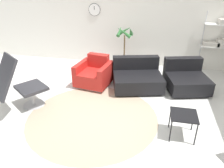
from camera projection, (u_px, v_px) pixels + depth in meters
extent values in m
plane|color=silver|center=(109.00, 113.00, 4.33)|extent=(12.00, 12.00, 0.00)
cube|color=silver|center=(130.00, 17.00, 6.17)|extent=(12.00, 0.06, 2.80)
cylinder|color=black|center=(94.00, 10.00, 6.25)|extent=(0.35, 0.01, 0.35)
cylinder|color=white|center=(94.00, 10.00, 6.25)|extent=(0.33, 0.02, 0.33)
cube|color=black|center=(94.00, 8.00, 6.21)|extent=(0.01, 0.01, 0.10)
cylinder|color=tan|center=(93.00, 117.00, 4.21)|extent=(2.50, 2.50, 0.01)
cylinder|color=#BCBCC1|center=(34.00, 104.00, 4.61)|extent=(0.61, 0.61, 0.02)
cylinder|color=#BCBCC1|center=(33.00, 97.00, 4.52)|extent=(0.06, 0.06, 0.35)
cube|color=#2D2D33|center=(31.00, 88.00, 4.43)|extent=(0.77, 0.76, 0.06)
cube|color=#2D2D33|center=(4.00, 77.00, 3.99)|extent=(0.72, 0.69, 0.73)
cube|color=silver|center=(94.00, 84.00, 5.43)|extent=(0.72, 0.73, 0.06)
cube|color=red|center=(94.00, 77.00, 5.35)|extent=(0.64, 0.86, 0.32)
cube|color=red|center=(98.00, 60.00, 5.46)|extent=(0.55, 0.26, 0.34)
cube|color=red|center=(106.00, 75.00, 5.21)|extent=(0.24, 0.79, 0.50)
cube|color=red|center=(82.00, 72.00, 5.41)|extent=(0.24, 0.79, 0.50)
cube|color=black|center=(137.00, 87.00, 5.28)|extent=(1.18, 1.02, 0.05)
cube|color=black|center=(137.00, 80.00, 5.20)|extent=(1.32, 1.18, 0.32)
cube|color=black|center=(136.00, 62.00, 5.39)|extent=(1.14, 0.47, 0.31)
cube|color=black|center=(185.00, 89.00, 5.20)|extent=(0.98, 0.97, 0.05)
cube|color=black|center=(186.00, 82.00, 5.12)|extent=(1.10, 1.13, 0.32)
cube|color=black|center=(183.00, 64.00, 5.31)|extent=(0.92, 0.42, 0.31)
cube|color=black|center=(184.00, 115.00, 3.54)|extent=(0.43, 0.43, 0.02)
cylinder|color=black|center=(171.00, 132.00, 3.50)|extent=(0.02, 0.02, 0.41)
cylinder|color=black|center=(196.00, 135.00, 3.43)|extent=(0.02, 0.02, 0.41)
cylinder|color=black|center=(170.00, 118.00, 3.84)|extent=(0.02, 0.02, 0.41)
cylinder|color=black|center=(193.00, 120.00, 3.77)|extent=(0.02, 0.02, 0.41)
cylinder|color=#333338|center=(124.00, 66.00, 6.25)|extent=(0.36, 0.36, 0.23)
cylinder|color=#382819|center=(124.00, 63.00, 6.20)|extent=(0.33, 0.33, 0.02)
cylinder|color=brown|center=(124.00, 49.00, 6.02)|extent=(0.04, 0.04, 0.79)
cone|color=#2D6B33|center=(131.00, 31.00, 5.77)|extent=(0.10, 0.38, 0.30)
cone|color=#2D6B33|center=(125.00, 31.00, 5.94)|extent=(0.37, 0.15, 0.27)
cone|color=#2D6B33|center=(120.00, 31.00, 5.85)|extent=(0.15, 0.35, 0.28)
cone|color=#2D6B33|center=(124.00, 32.00, 5.65)|extent=(0.40, 0.11, 0.32)
cylinder|color=#BCBCC1|center=(202.00, 42.00, 5.98)|extent=(0.03, 0.03, 1.63)
cube|color=white|center=(219.00, 47.00, 5.83)|extent=(0.94, 0.28, 0.02)
cube|color=white|center=(224.00, 25.00, 5.57)|extent=(0.94, 0.28, 0.02)
cube|color=beige|center=(223.00, 43.00, 5.76)|extent=(0.29, 0.24, 0.18)
cube|color=#B7B2A8|center=(211.00, 44.00, 5.83)|extent=(0.40, 0.24, 0.11)
cube|color=beige|center=(224.00, 22.00, 5.54)|extent=(0.24, 0.24, 0.12)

